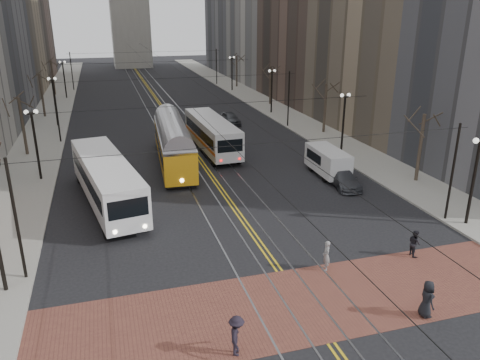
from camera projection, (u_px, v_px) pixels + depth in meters
ground at (273, 262)px, 25.90m from camera, size 260.00×260.00×0.00m
sidewalk_left at (51, 115)px, 62.50m from camera, size 5.00×140.00×0.15m
sidewalk_right at (263, 103)px, 70.46m from camera, size 5.00×140.00×0.15m
crosswalk_band at (302, 303)px, 22.29m from camera, size 25.00×6.00×0.01m
streetcar_rails at (164, 109)px, 66.50m from camera, size 4.80×130.00×0.02m
centre_lines at (164, 109)px, 66.50m from camera, size 0.42×130.00×0.01m
lamp_posts at (182, 112)px, 50.89m from camera, size 27.60×57.20×5.60m
street_trees at (173, 102)px, 56.76m from camera, size 31.68×53.28×5.60m
trolley_wires at (173, 94)px, 56.05m from camera, size 25.96×120.00×6.60m
transit_bus at (107, 182)px, 33.19m from camera, size 4.99×13.66×3.34m
streetcar at (173, 147)px, 42.05m from camera, size 3.55×14.21×3.32m
rear_bus at (212, 135)px, 46.15m from camera, size 3.08×12.32×3.19m
cargo_van at (328, 163)px, 39.23m from camera, size 2.12×5.26×2.31m
sedan_grey at (230, 118)px, 57.61m from camera, size 2.06×4.36×1.44m
sedan_parked at (344, 179)px, 36.96m from camera, size 2.38×4.64×1.29m
pedestrian_a at (427, 299)px, 21.04m from camera, size 0.66×0.93×1.79m
pedestrian_b at (326, 256)px, 24.90m from camera, size 0.53×0.68×1.67m
pedestrian_c at (415, 243)px, 26.38m from camera, size 0.66×0.81×1.55m
pedestrian_d at (237, 336)px, 18.68m from camera, size 0.94×1.28×1.77m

